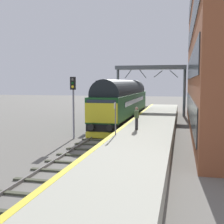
{
  "coord_description": "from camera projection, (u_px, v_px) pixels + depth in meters",
  "views": [
    {
      "loc": [
        6.1,
        -24.99,
        4.44
      ],
      "look_at": [
        0.2,
        0.64,
        1.83
      ],
      "focal_mm": 48.29,
      "sensor_mm": 36.0,
      "label": 1
    }
  ],
  "objects": [
    {
      "name": "overhead_footbridge",
      "position": [
        151.0,
        71.0,
        40.05
      ],
      "size": [
        9.3,
        2.0,
        6.63
      ],
      "color": "slate",
      "rests_on": "ground"
    },
    {
      "name": "signal_post_far",
      "position": [
        115.0,
        96.0,
        37.94
      ],
      "size": [
        0.44,
        0.22,
        4.15
      ],
      "color": "gray",
      "rests_on": "ground"
    },
    {
      "name": "ground_plane",
      "position": [
        108.0,
        134.0,
        26.04
      ],
      "size": [
        140.0,
        140.0,
        0.0
      ],
      "primitive_type": "plane",
      "color": "slate",
      "rests_on": "ground"
    },
    {
      "name": "track_main",
      "position": [
        108.0,
        133.0,
        26.03
      ],
      "size": [
        2.5,
        60.0,
        0.15
      ],
      "color": "gray",
      "rests_on": "ground"
    },
    {
      "name": "signal_post_near",
      "position": [
        73.0,
        99.0,
        23.44
      ],
      "size": [
        0.44,
        0.22,
        4.85
      ],
      "color": "gray",
      "rests_on": "ground"
    },
    {
      "name": "waiting_passenger",
      "position": [
        137.0,
        116.0,
        21.85
      ],
      "size": [
        0.44,
        0.48,
        1.64
      ],
      "rotation": [
        0.0,
        0.0,
        1.22
      ],
      "color": "#323134",
      "rests_on": "station_platform"
    },
    {
      "name": "diesel_locomotive",
      "position": [
        123.0,
        100.0,
        32.41
      ],
      "size": [
        2.74,
        18.72,
        4.68
      ],
      "color": "black",
      "rests_on": "ground"
    },
    {
      "name": "station_platform",
      "position": [
        150.0,
        129.0,
        25.19
      ],
      "size": [
        4.0,
        44.0,
        1.01
      ],
      "color": "#B0B19F",
      "rests_on": "ground"
    },
    {
      "name": "signal_post_mid",
      "position": [
        98.0,
        96.0,
        30.43
      ],
      "size": [
        0.44,
        0.22,
        4.6
      ],
      "color": "gray",
      "rests_on": "ground"
    },
    {
      "name": "platform_number_sign",
      "position": [
        115.0,
        114.0,
        19.48
      ],
      "size": [
        0.1,
        0.44,
        2.11
      ],
      "color": "slate",
      "rests_on": "station_platform"
    }
  ]
}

